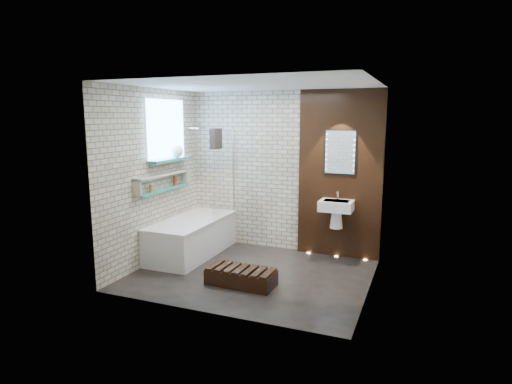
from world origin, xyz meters
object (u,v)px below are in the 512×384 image
at_px(bath_screen, 223,173).
at_px(washbasin, 336,210).
at_px(walnut_step, 241,277).
at_px(bathtub, 192,237).
at_px(led_mirror, 340,152).

bearing_deg(bath_screen, washbasin, 5.78).
bearing_deg(walnut_step, bathtub, 145.17).
xyz_separation_m(bath_screen, washbasin, (1.82, 0.18, -0.49)).
bearing_deg(walnut_step, led_mirror, 60.32).
height_order(bathtub, led_mirror, led_mirror).
bearing_deg(bathtub, walnut_step, -34.83).
xyz_separation_m(bathtub, led_mirror, (2.17, 0.78, 1.36)).
bearing_deg(bathtub, bath_screen, 51.10).
height_order(bath_screen, walnut_step, bath_screen).
height_order(bathtub, walnut_step, bathtub).
bearing_deg(washbasin, walnut_step, -122.24).
distance_m(washbasin, walnut_step, 1.89).
xyz_separation_m(washbasin, led_mirror, (0.00, 0.16, 0.86)).
relative_size(washbasin, walnut_step, 0.64).
height_order(led_mirror, walnut_step, led_mirror).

